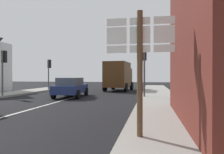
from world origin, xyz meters
TOP-DOWN VIEW (x-y plane):
  - ground_plane at (0.00, 10.00)m, footprint 80.00×80.00m
  - sidewalk_right at (6.25, 8.00)m, footprint 2.69×44.00m
  - lane_centre_stripe at (0.00, 6.00)m, footprint 0.16×12.00m
  - sedan_far at (-0.33, 11.47)m, footprint 2.26×4.34m
  - delivery_truck at (2.23, 18.71)m, footprint 2.79×5.15m
  - route_sign_post at (5.40, 1.50)m, footprint 1.66×0.14m
  - traffic_light_near_left at (-5.20, 10.35)m, footprint 0.30×0.49m
  - traffic_light_near_right at (5.20, 11.57)m, footprint 0.30×0.49m
  - traffic_light_far_left at (-5.20, 17.50)m, footprint 0.30×0.49m

SIDE VIEW (x-z plane):
  - ground_plane at x=0.00m, z-range 0.00..0.00m
  - lane_centre_stripe at x=0.00m, z-range 0.00..0.01m
  - sidewalk_right at x=6.25m, z-range 0.00..0.14m
  - sedan_far at x=-0.33m, z-range 0.03..1.50m
  - delivery_truck at x=2.23m, z-range 0.13..3.18m
  - route_sign_post at x=5.40m, z-range 0.40..3.60m
  - traffic_light_far_left at x=-5.20m, z-range 0.81..4.17m
  - traffic_light_near_left at x=-5.20m, z-range 0.84..4.35m
  - traffic_light_near_right at x=5.20m, z-range 0.87..4.49m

